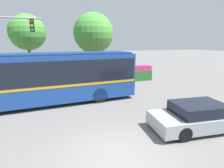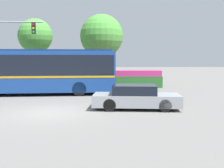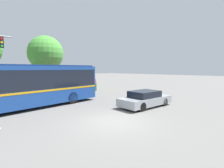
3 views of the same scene
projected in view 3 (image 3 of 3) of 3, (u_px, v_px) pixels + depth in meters
ground_plane at (115, 121)px, 9.57m from camera, size 140.00×140.00×0.00m
city_bus at (22, 84)px, 12.29m from camera, size 12.22×3.33×3.24m
sedan_foreground at (145, 99)px, 13.18m from camera, size 4.61×2.27×1.25m
flowering_hedge at (73, 87)px, 20.79m from camera, size 6.57×1.16×1.54m
street_tree_centre at (46, 53)px, 20.71m from camera, size 4.20×4.20×6.90m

